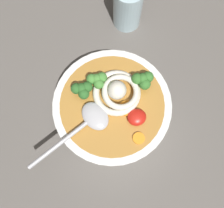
{
  "coord_description": "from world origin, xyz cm",
  "views": [
    {
      "loc": [
        -6.44,
        -10.77,
        55.78
      ],
      "look_at": [
        -2.22,
        0.07,
        10.87
      ],
      "focal_mm": 38.44,
      "sensor_mm": 36.0,
      "label": 1
    }
  ],
  "objects_px": {
    "soup_bowl": "(112,108)",
    "noodle_pile": "(118,92)",
    "soup_spoon": "(89,121)",
    "drinking_glass": "(128,7)"
  },
  "relations": [
    {
      "from": "noodle_pile",
      "to": "soup_spoon",
      "type": "distance_m",
      "value": 0.08
    },
    {
      "from": "drinking_glass",
      "to": "soup_spoon",
      "type": "bearing_deg",
      "value": -127.84
    },
    {
      "from": "noodle_pile",
      "to": "drinking_glass",
      "type": "distance_m",
      "value": 0.21
    },
    {
      "from": "soup_spoon",
      "to": "noodle_pile",
      "type": "bearing_deg",
      "value": -173.19
    },
    {
      "from": "soup_bowl",
      "to": "soup_spoon",
      "type": "relative_size",
      "value": 1.33
    },
    {
      "from": "soup_spoon",
      "to": "drinking_glass",
      "type": "relative_size",
      "value": 1.62
    },
    {
      "from": "soup_bowl",
      "to": "noodle_pile",
      "type": "bearing_deg",
      "value": 40.37
    },
    {
      "from": "soup_bowl",
      "to": "drinking_glass",
      "type": "bearing_deg",
      "value": 59.93
    },
    {
      "from": "soup_spoon",
      "to": "drinking_glass",
      "type": "height_order",
      "value": "drinking_glass"
    },
    {
      "from": "noodle_pile",
      "to": "soup_spoon",
      "type": "bearing_deg",
      "value": -155.75
    }
  ]
}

